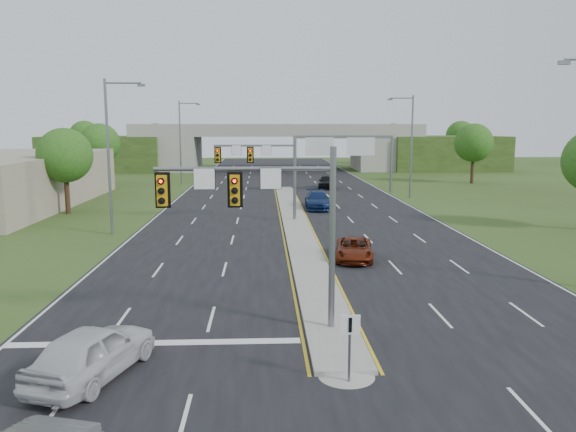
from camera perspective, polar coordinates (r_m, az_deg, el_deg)
The scene contains 24 objects.
ground at distance 21.94m, azimuth 4.39°, elevation -11.53°, with size 240.00×240.00×0.00m, color #2E4016.
road at distance 55.97m, azimuth 0.10°, elevation 1.18°, with size 24.00×160.00×0.02m, color black.
median at distance 44.12m, azimuth 0.81°, elevation -0.85°, with size 2.00×54.00×0.16m, color gray.
median_nose at distance 18.25m, azimuth 5.96°, elevation -15.65°, with size 2.00×2.00×0.16m, color gray.
lane_markings at distance 49.93m, azimuth -0.27°, elevation 0.23°, with size 23.72×160.00×0.01m.
signal_mast_near at distance 20.53m, azimuth -1.71°, elevation 0.70°, with size 6.62×0.60×7.00m.
signal_mast_far at distance 45.40m, azimuth -2.18°, elevation 5.31°, with size 6.62×0.60×7.00m.
keep_right_sign at distance 17.21m, azimuth 6.30°, elevation -12.09°, with size 0.60×0.13×2.20m.
sign_gantry at distance 66.00m, azimuth 5.55°, elevation 6.90°, with size 11.58×0.44×6.67m.
overpass at distance 100.50m, azimuth -1.09°, elevation 6.72°, with size 80.00×14.00×8.10m.
lightpole_l_mid at distance 41.82m, azimuth -17.54°, elevation 6.46°, with size 2.85×0.25×11.00m.
lightpole_l_far at distance 76.16m, azimuth -10.75°, elevation 7.72°, with size 2.85×0.25×11.00m.
lightpole_r_far at distance 62.45m, azimuth 12.27°, elevation 7.41°, with size 2.85×0.25×11.00m.
tree_l_near at distance 53.38m, azimuth -21.73°, elevation 5.73°, with size 4.80×4.80×7.60m.
tree_l_mid at distance 78.40m, azimuth -18.56°, elevation 7.01°, with size 5.20×5.20×8.12m.
tree_r_mid at distance 80.64m, azimuth 18.34°, elevation 7.07°, with size 5.20×5.20×8.12m.
tree_back_a at distance 119.76m, azimuth -19.94°, elevation 7.66°, with size 6.00×6.00×8.85m.
tree_back_b at distance 116.39m, azimuth -13.28°, elevation 7.77°, with size 5.60×5.60×8.32m.
tree_back_c at distance 117.44m, azimuth 10.63°, elevation 7.87°, with size 5.60×5.60×8.32m.
tree_back_d at distance 121.37m, azimuth 17.14°, elevation 7.81°, with size 6.00×6.00×8.85m.
car_white at distance 18.78m, azimuth -19.26°, elevation -12.86°, with size 1.98×4.93×1.68m, color silver.
car_far_a at distance 33.00m, azimuth 6.73°, elevation -3.34°, with size 2.08×4.52×1.26m, color #5B1A09.
car_far_b at distance 53.04m, azimuth 3.03°, elevation 1.62°, with size 2.26×5.55×1.61m, color #0C1E4C.
car_far_c at distance 70.59m, azimuth 3.94°, elevation 3.50°, with size 1.99×4.95×1.69m, color black.
Camera 1 is at (-2.55, -20.38, 7.72)m, focal length 35.00 mm.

